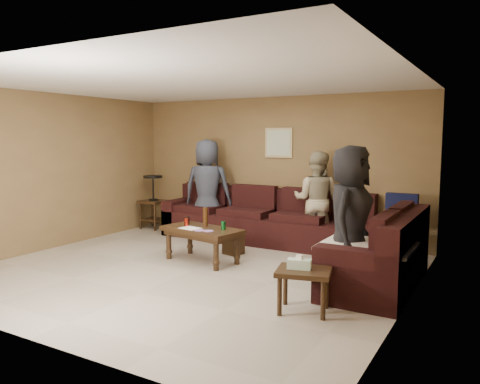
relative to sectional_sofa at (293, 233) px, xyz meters
The scene contains 10 objects.
room 2.18m from the sectional_sofa, 118.22° to the right, with size 5.60×5.50×2.50m.
sectional_sofa is the anchor object (origin of this frame).
coffee_table 1.44m from the sectional_sofa, 132.81° to the right, with size 1.27×0.80×0.77m.
end_table_left 3.28m from the sectional_sofa, behind, with size 0.46×0.46×1.05m.
side_table_right 2.42m from the sectional_sofa, 64.33° to the right, with size 0.64×0.56×0.59m.
waste_bin 0.94m from the sectional_sofa, 150.35° to the right, with size 0.25×0.25×0.30m, color #331F11.
wall_art 1.82m from the sectional_sofa, 126.63° to the left, with size 0.52×0.04×0.52m.
person_left 2.02m from the sectional_sofa, 166.34° to the left, with size 0.86×0.56×1.77m, color #2F3442.
person_middle 0.75m from the sectional_sofa, 75.70° to the left, with size 0.77×0.60×1.57m, color tan.
person_right 1.83m from the sectional_sofa, 45.19° to the right, with size 0.83×0.54×1.70m, color black.
Camera 1 is at (3.61, -5.01, 1.78)m, focal length 35.00 mm.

